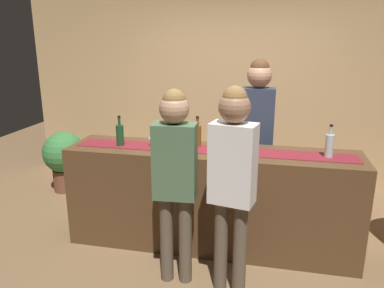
{
  "coord_description": "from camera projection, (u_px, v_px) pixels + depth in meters",
  "views": [
    {
      "loc": [
        0.55,
        -3.39,
        2.03
      ],
      "look_at": [
        -0.19,
        0.0,
        1.04
      ],
      "focal_mm": 35.43,
      "sensor_mm": 36.0,
      "label": 1
    }
  ],
  "objects": [
    {
      "name": "wine_glass_mid_counter",
      "position": [
        240.0,
        139.0,
        3.56
      ],
      "size": [
        0.07,
        0.07,
        0.14
      ],
      "color": "silver",
      "rests_on": "bar_counter"
    },
    {
      "name": "customer_browsing",
      "position": [
        175.0,
        169.0,
        3.01
      ],
      "size": [
        0.35,
        0.23,
        1.65
      ],
      "rotation": [
        0.0,
        0.0,
        0.07
      ],
      "color": "brown",
      "rests_on": "ground"
    },
    {
      "name": "bar_counter",
      "position": [
        211.0,
        198.0,
        3.72
      ],
      "size": [
        2.79,
        0.6,
        0.99
      ],
      "primitive_type": "cube",
      "color": "#543821",
      "rests_on": "ground"
    },
    {
      "name": "counter_runner_cloth",
      "position": [
        211.0,
        150.0,
        3.59
      ],
      "size": [
        2.65,
        0.28,
        0.01
      ],
      "primitive_type": "cube",
      "color": "maroon",
      "rests_on": "bar_counter"
    },
    {
      "name": "bartender",
      "position": [
        257.0,
        124.0,
        4.01
      ],
      "size": [
        0.35,
        0.25,
        1.82
      ],
      "rotation": [
        0.0,
        0.0,
        3.2
      ],
      "color": "#26262B",
      "rests_on": "ground"
    },
    {
      "name": "wine_bottle_amber",
      "position": [
        197.0,
        135.0,
        3.68
      ],
      "size": [
        0.07,
        0.07,
        0.3
      ],
      "color": "brown",
      "rests_on": "bar_counter"
    },
    {
      "name": "ground_plane",
      "position": [
        210.0,
        243.0,
        3.86
      ],
      "size": [
        10.0,
        10.0,
        0.0
      ],
      "primitive_type": "plane",
      "color": "brown"
    },
    {
      "name": "wine_bottle_green",
      "position": [
        120.0,
        135.0,
        3.7
      ],
      "size": [
        0.07,
        0.07,
        0.3
      ],
      "color": "#194723",
      "rests_on": "bar_counter"
    },
    {
      "name": "wine_glass_near_customer",
      "position": [
        152.0,
        136.0,
        3.68
      ],
      "size": [
        0.07,
        0.07,
        0.14
      ],
      "color": "silver",
      "rests_on": "bar_counter"
    },
    {
      "name": "customer_sipping",
      "position": [
        233.0,
        171.0,
        2.87
      ],
      "size": [
        0.37,
        0.26,
        1.7
      ],
      "rotation": [
        0.0,
        0.0,
        -0.2
      ],
      "color": "brown",
      "rests_on": "ground"
    },
    {
      "name": "back_wall",
      "position": [
        235.0,
        80.0,
        5.25
      ],
      "size": [
        6.0,
        0.12,
        2.9
      ],
      "primitive_type": "cube",
      "color": "tan",
      "rests_on": "ground"
    },
    {
      "name": "potted_plant_tall",
      "position": [
        64.0,
        157.0,
        5.09
      ],
      "size": [
        0.55,
        0.55,
        0.81
      ],
      "color": "brown",
      "rests_on": "ground"
    },
    {
      "name": "wine_bottle_clear",
      "position": [
        329.0,
        145.0,
        3.34
      ],
      "size": [
        0.07,
        0.07,
        0.3
      ],
      "color": "#B2C6C1",
      "rests_on": "bar_counter"
    }
  ]
}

